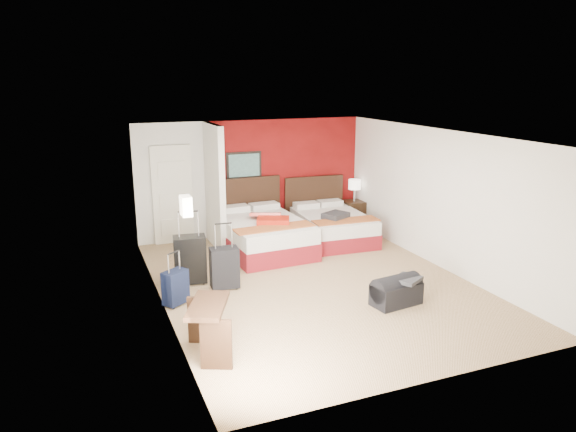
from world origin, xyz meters
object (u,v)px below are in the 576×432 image
bed_right (333,227)px  duffel_bag (396,293)px  red_suitcase_open (269,218)px  suitcase_charcoal (225,269)px  table_lamp (354,190)px  suitcase_navy (175,289)px  desk (209,329)px  suitcase_black (190,261)px  bed_left (263,235)px  nightstand (354,214)px

bed_right → duffel_bag: (-0.59, -3.34, -0.09)m
bed_right → duffel_bag: bed_right is taller
red_suitcase_open → suitcase_charcoal: bearing=-108.8°
table_lamp → duffel_bag: size_ratio=0.66×
suitcase_charcoal → suitcase_navy: bearing=-154.5°
bed_right → suitcase_navy: (-3.73, -2.10, -0.02)m
suitcase_charcoal → suitcase_navy: 0.94m
red_suitcase_open → desk: red_suitcase_open is taller
suitcase_black → duffel_bag: size_ratio=1.06×
suitcase_black → suitcase_charcoal: suitcase_black is taller
desk → suitcase_black: bearing=107.4°
bed_right → duffel_bag: 3.40m
suitcase_navy → duffel_bag: suitcase_navy is taller
bed_left → nightstand: bearing=16.0°
table_lamp → suitcase_black: 4.71m
suitcase_charcoal → duffel_bag: suitcase_charcoal is taller
bed_right → desk: 5.25m
red_suitcase_open → nightstand: bearing=44.2°
table_lamp → suitcase_navy: table_lamp is taller
red_suitcase_open → desk: bearing=-98.0°
bed_left → suitcase_navy: (-2.11, -1.98, -0.06)m
nightstand → duffel_bag: nightstand is taller
bed_left → red_suitcase_open: size_ratio=2.54×
bed_right → suitcase_black: bearing=-155.6°
table_lamp → suitcase_charcoal: 4.54m
red_suitcase_open → suitcase_navy: size_ratio=1.64×
suitcase_black → suitcase_navy: 0.91m
red_suitcase_open → desk: 4.16m
bed_left → suitcase_charcoal: 2.05m
nightstand → suitcase_charcoal: bearing=-139.5°
bed_left → suitcase_navy: size_ratio=4.15×
suitcase_navy → red_suitcase_open: bearing=6.7°
red_suitcase_open → desk: size_ratio=1.01×
bed_left → nightstand: (2.52, 0.86, -0.01)m
red_suitcase_open → table_lamp: table_lamp is taller
bed_right → suitcase_charcoal: 3.35m
bed_right → nightstand: nightstand is taller
red_suitcase_open → duffel_bag: (0.93, -3.12, -0.51)m
bed_right → suitcase_black: suitcase_black is taller
nightstand → table_lamp: (0.00, 0.00, 0.56)m
bed_right → suitcase_charcoal: suitcase_charcoal is taller
suitcase_charcoal → bed_right: bearing=35.0°
table_lamp → duffel_bag: bearing=-110.0°
suitcase_black → suitcase_charcoal: (0.47, -0.45, -0.06)m
suitcase_black → suitcase_navy: (-0.40, -0.80, -0.14)m
table_lamp → bed_right: bearing=-140.6°
suitcase_black → desk: (-0.29, -2.50, -0.05)m
table_lamp → desk: size_ratio=0.59×
red_suitcase_open → duffel_bag: bearing=-51.0°
suitcase_black → desk: size_ratio=0.95×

